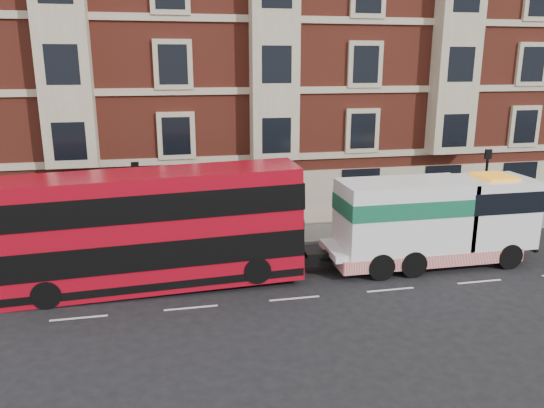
{
  "coord_description": "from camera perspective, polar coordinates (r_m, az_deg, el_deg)",
  "views": [
    {
      "loc": [
        -4.75,
        -18.39,
        8.88
      ],
      "look_at": [
        -0.06,
        4.0,
        2.77
      ],
      "focal_mm": 35.0,
      "sensor_mm": 36.0,
      "label": 1
    }
  ],
  "objects": [
    {
      "name": "victorian_terrace",
      "position": [
        33.82,
        -3.03,
        16.93
      ],
      "size": [
        45.0,
        12.0,
        20.4
      ],
      "color": "maroon",
      "rests_on": "ground"
    },
    {
      "name": "double_decker_bus",
      "position": [
        21.65,
        -12.66,
        -2.49
      ],
      "size": [
        11.78,
        2.71,
        4.77
      ],
      "color": "#A80919",
      "rests_on": "ground"
    },
    {
      "name": "pedestrian",
      "position": [
        26.49,
        -20.79,
        -3.21
      ],
      "size": [
        0.8,
        0.7,
        1.84
      ],
      "primitive_type": "imported",
      "rotation": [
        0.0,
        0.0,
        -0.48
      ],
      "color": "#1B2A36",
      "rests_on": "sidewalk"
    },
    {
      "name": "lamp_post_east",
      "position": [
        30.39,
        21.95,
        2.07
      ],
      "size": [
        0.35,
        0.15,
        4.35
      ],
      "color": "black",
      "rests_on": "sidewalk"
    },
    {
      "name": "lamp_post_west",
      "position": [
        25.39,
        -14.29,
        0.33
      ],
      "size": [
        0.35,
        0.15,
        4.35
      ],
      "color": "black",
      "rests_on": "sidewalk"
    },
    {
      "name": "ground",
      "position": [
        20.97,
        2.44,
        -10.12
      ],
      "size": [
        120.0,
        120.0,
        0.0
      ],
      "primitive_type": "plane",
      "color": "black",
      "rests_on": "ground"
    },
    {
      "name": "sidewalk",
      "position": [
        27.75,
        -1.37,
        -3.55
      ],
      "size": [
        90.0,
        3.0,
        0.15
      ],
      "primitive_type": "cube",
      "color": "slate",
      "rests_on": "ground"
    },
    {
      "name": "tow_truck",
      "position": [
        24.66,
        16.66,
        -1.69
      ],
      "size": [
        9.44,
        2.79,
        3.93
      ],
      "color": "white",
      "rests_on": "ground"
    }
  ]
}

